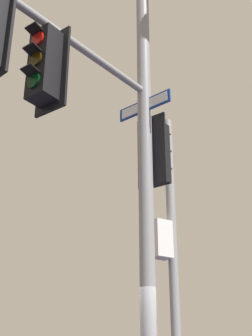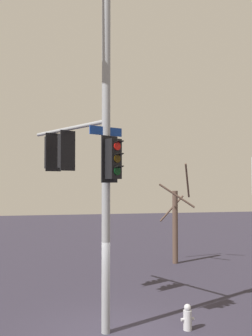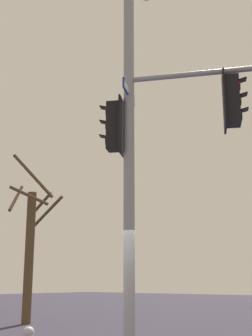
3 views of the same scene
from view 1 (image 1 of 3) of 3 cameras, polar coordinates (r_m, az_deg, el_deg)
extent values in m
cylinder|color=gray|center=(7.80, 2.36, 3.81)|extent=(0.24, 0.24, 9.98)
cylinder|color=gray|center=(7.04, -8.50, 16.39)|extent=(2.01, 3.73, 0.12)
cube|color=black|center=(6.52, -10.10, 12.43)|extent=(0.46, 0.44, 1.10)
cube|color=black|center=(6.61, -9.03, 11.76)|extent=(0.50, 0.32, 1.30)
cylinder|color=red|center=(6.64, -10.94, 15.44)|extent=(0.20, 0.14, 0.22)
cube|color=black|center=(6.68, -11.34, 16.55)|extent=(0.26, 0.24, 0.06)
cylinder|color=#352504|center=(6.43, -11.18, 13.09)|extent=(0.20, 0.14, 0.22)
cube|color=black|center=(6.46, -11.59, 14.24)|extent=(0.26, 0.24, 0.06)
cylinder|color=black|center=(6.24, -11.43, 10.58)|extent=(0.20, 0.14, 0.22)
cube|color=black|center=(6.26, -11.85, 11.79)|extent=(0.26, 0.24, 0.06)
cylinder|color=gray|center=(6.90, -9.72, 16.63)|extent=(0.04, 0.04, 0.15)
cube|color=black|center=(7.96, 3.87, 1.79)|extent=(0.46, 0.44, 1.10)
cube|color=black|center=(7.84, 3.19, 2.22)|extent=(0.50, 0.32, 1.30)
cylinder|color=red|center=(8.24, 4.44, 3.52)|extent=(0.21, 0.14, 0.22)
cube|color=black|center=(8.35, 4.70, 4.06)|extent=(0.26, 0.24, 0.06)
cylinder|color=#352504|center=(8.09, 4.52, 1.38)|extent=(0.21, 0.14, 0.22)
cube|color=black|center=(8.20, 4.77, 1.96)|extent=(0.26, 0.24, 0.06)
cylinder|color=black|center=(7.95, 4.59, -0.84)|extent=(0.21, 0.14, 0.22)
cube|color=black|center=(8.06, 4.85, -0.22)|extent=(0.26, 0.24, 0.06)
cube|color=navy|center=(8.10, 2.29, 7.70)|extent=(1.00, 0.52, 0.24)
cube|color=white|center=(8.09, 2.21, 7.75)|extent=(0.90, 0.46, 0.18)
cylinder|color=gray|center=(11.60, 5.84, -11.15)|extent=(0.23, 0.23, 7.78)
cube|color=white|center=(11.49, 4.35, -8.82)|extent=(0.46, 0.54, 0.93)
camera|label=2|loc=(14.86, 48.18, -4.98)|focal=42.03mm
camera|label=3|loc=(14.06, -38.53, -18.64)|focal=49.41mm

